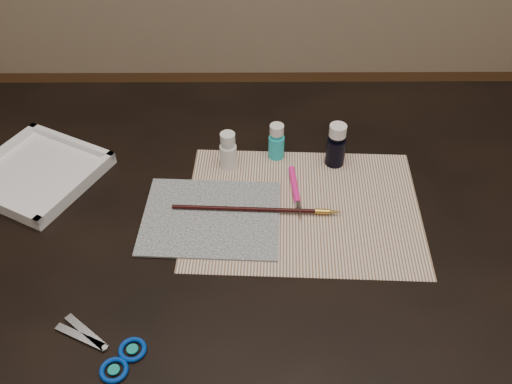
{
  "coord_description": "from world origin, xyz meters",
  "views": [
    {
      "loc": [
        -0.0,
        -0.75,
        1.49
      ],
      "look_at": [
        0.0,
        0.0,
        0.8
      ],
      "focal_mm": 40.0,
      "sensor_mm": 36.0,
      "label": 1
    }
  ],
  "objects_px": {
    "canvas": "(211,217)",
    "palette_tray": "(37,172)",
    "paint_bottle_white": "(228,151)",
    "paper": "(303,208)",
    "paint_bottle_cyan": "(276,141)",
    "paint_bottle_navy": "(336,145)",
    "scissors": "(95,346)"
  },
  "relations": [
    {
      "from": "paper",
      "to": "scissors",
      "type": "height_order",
      "value": "scissors"
    },
    {
      "from": "paint_bottle_cyan",
      "to": "paint_bottle_navy",
      "type": "xyz_separation_m",
      "value": [
        0.12,
        -0.02,
        0.01
      ]
    },
    {
      "from": "paint_bottle_white",
      "to": "paint_bottle_cyan",
      "type": "bearing_deg",
      "value": 17.84
    },
    {
      "from": "paint_bottle_navy",
      "to": "paint_bottle_white",
      "type": "bearing_deg",
      "value": -177.64
    },
    {
      "from": "paint_bottle_white",
      "to": "paint_bottle_navy",
      "type": "height_order",
      "value": "paint_bottle_navy"
    },
    {
      "from": "canvas",
      "to": "palette_tray",
      "type": "xyz_separation_m",
      "value": [
        -0.35,
        0.12,
        0.01
      ]
    },
    {
      "from": "paint_bottle_cyan",
      "to": "palette_tray",
      "type": "bearing_deg",
      "value": -172.47
    },
    {
      "from": "paint_bottle_white",
      "to": "scissors",
      "type": "bearing_deg",
      "value": -114.03
    },
    {
      "from": "paint_bottle_white",
      "to": "scissors",
      "type": "height_order",
      "value": "paint_bottle_white"
    },
    {
      "from": "paint_bottle_white",
      "to": "palette_tray",
      "type": "xyz_separation_m",
      "value": [
        -0.38,
        -0.03,
        -0.03
      ]
    },
    {
      "from": "paper",
      "to": "paint_bottle_white",
      "type": "height_order",
      "value": "paint_bottle_white"
    },
    {
      "from": "canvas",
      "to": "paint_bottle_navy",
      "type": "relative_size",
      "value": 2.65
    },
    {
      "from": "paper",
      "to": "palette_tray",
      "type": "xyz_separation_m",
      "value": [
        -0.52,
        0.09,
        0.01
      ]
    },
    {
      "from": "paint_bottle_white",
      "to": "palette_tray",
      "type": "relative_size",
      "value": 0.37
    },
    {
      "from": "scissors",
      "to": "palette_tray",
      "type": "bearing_deg",
      "value": -37.97
    },
    {
      "from": "canvas",
      "to": "paint_bottle_navy",
      "type": "distance_m",
      "value": 0.29
    },
    {
      "from": "paint_bottle_white",
      "to": "palette_tray",
      "type": "bearing_deg",
      "value": -175.22
    },
    {
      "from": "paint_bottle_white",
      "to": "palette_tray",
      "type": "height_order",
      "value": "paint_bottle_white"
    },
    {
      "from": "paper",
      "to": "canvas",
      "type": "bearing_deg",
      "value": -171.21
    },
    {
      "from": "canvas",
      "to": "scissors",
      "type": "xyz_separation_m",
      "value": [
        -0.16,
        -0.27,
        0.0
      ]
    },
    {
      "from": "paper",
      "to": "paint_bottle_cyan",
      "type": "bearing_deg",
      "value": 106.41
    },
    {
      "from": "canvas",
      "to": "paint_bottle_white",
      "type": "bearing_deg",
      "value": 79.35
    },
    {
      "from": "paper",
      "to": "paint_bottle_white",
      "type": "distance_m",
      "value": 0.19
    },
    {
      "from": "paper",
      "to": "canvas",
      "type": "relative_size",
      "value": 1.74
    },
    {
      "from": "paint_bottle_white",
      "to": "paint_bottle_cyan",
      "type": "height_order",
      "value": "paint_bottle_white"
    },
    {
      "from": "paint_bottle_white",
      "to": "palette_tray",
      "type": "distance_m",
      "value": 0.38
    },
    {
      "from": "paint_bottle_navy",
      "to": "palette_tray",
      "type": "bearing_deg",
      "value": -176.1
    },
    {
      "from": "paint_bottle_cyan",
      "to": "scissors",
      "type": "relative_size",
      "value": 0.48
    },
    {
      "from": "paper",
      "to": "scissors",
      "type": "distance_m",
      "value": 0.44
    },
    {
      "from": "paint_bottle_navy",
      "to": "scissors",
      "type": "height_order",
      "value": "paint_bottle_navy"
    },
    {
      "from": "canvas",
      "to": "paint_bottle_white",
      "type": "relative_size",
      "value": 3.04
    },
    {
      "from": "scissors",
      "to": "paint_bottle_cyan",
      "type": "bearing_deg",
      "value": -96.53
    }
  ]
}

